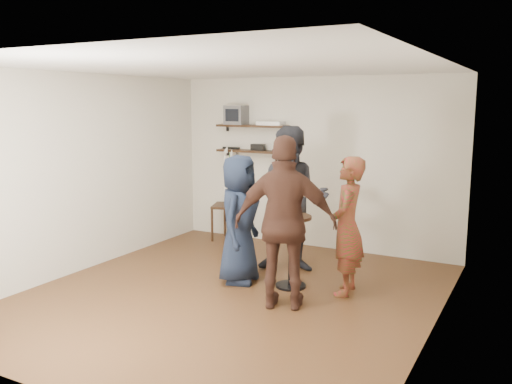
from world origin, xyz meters
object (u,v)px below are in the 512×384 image
at_px(side_table, 229,210).
at_px(person_plaid, 347,226).
at_px(person_navy, 239,219).
at_px(person_brown, 285,223).
at_px(person_dark, 293,200).
at_px(dvd_deck, 271,123).
at_px(crt_monitor, 237,115).
at_px(drinks_table, 291,241).
at_px(radio, 258,147).

height_order(side_table, person_plaid, person_plaid).
relative_size(person_navy, person_brown, 0.85).
bearing_deg(person_brown, person_navy, -49.45).
bearing_deg(person_navy, person_dark, -38.74).
height_order(person_plaid, person_brown, person_brown).
height_order(dvd_deck, person_brown, dvd_deck).
xyz_separation_m(crt_monitor, drinks_table, (1.78, -1.77, -1.45)).
xyz_separation_m(radio, drinks_table, (1.39, -1.77, -0.95)).
bearing_deg(crt_monitor, person_dark, -37.11).
distance_m(crt_monitor, radio, 0.63).
height_order(crt_monitor, person_dark, crt_monitor).
bearing_deg(drinks_table, person_plaid, 8.69).
height_order(radio, person_plaid, person_plaid).
relative_size(dvd_deck, person_navy, 0.25).
distance_m(side_table, person_navy, 2.10).
bearing_deg(person_brown, crt_monitor, -69.23).
xyz_separation_m(crt_monitor, person_dark, (1.52, -1.15, -1.06)).
height_order(dvd_deck, person_dark, dvd_deck).
bearing_deg(person_brown, side_table, -66.24).
xyz_separation_m(crt_monitor, radio, (0.38, 0.00, -0.50)).
bearing_deg(drinks_table, radio, 128.24).
bearing_deg(side_table, radio, 21.53).
distance_m(drinks_table, person_plaid, 0.71).
bearing_deg(person_brown, person_plaid, -140.14).
bearing_deg(person_plaid, drinks_table, -90.00).
relative_size(person_plaid, person_dark, 0.84).
distance_m(crt_monitor, person_navy, 2.51).
xyz_separation_m(radio, person_navy, (0.73, -1.88, -0.72)).
relative_size(person_plaid, person_navy, 1.01).
distance_m(radio, side_table, 1.13).
bearing_deg(person_dark, drinks_table, -90.00).
relative_size(crt_monitor, person_brown, 0.17).
bearing_deg(drinks_table, crt_monitor, 135.16).
height_order(drinks_table, person_dark, person_dark).
relative_size(drinks_table, person_navy, 0.55).
bearing_deg(person_plaid, dvd_deck, -141.07).
distance_m(radio, person_dark, 1.71).
bearing_deg(person_plaid, crt_monitor, -133.04).
xyz_separation_m(person_dark, person_brown, (0.47, -1.25, -0.02)).
bearing_deg(side_table, person_brown, -47.28).
xyz_separation_m(side_table, drinks_table, (1.83, -1.59, 0.08)).
distance_m(dvd_deck, person_navy, 2.24).
height_order(person_dark, person_brown, person_dark).
relative_size(side_table, person_brown, 0.33).
bearing_deg(person_plaid, person_dark, -128.05).
height_order(side_table, person_navy, person_navy).
relative_size(crt_monitor, person_dark, 0.17).
bearing_deg(radio, person_dark, -45.36).
xyz_separation_m(person_navy, person_brown, (0.87, -0.51, 0.14)).
bearing_deg(drinks_table, side_table, 139.08).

